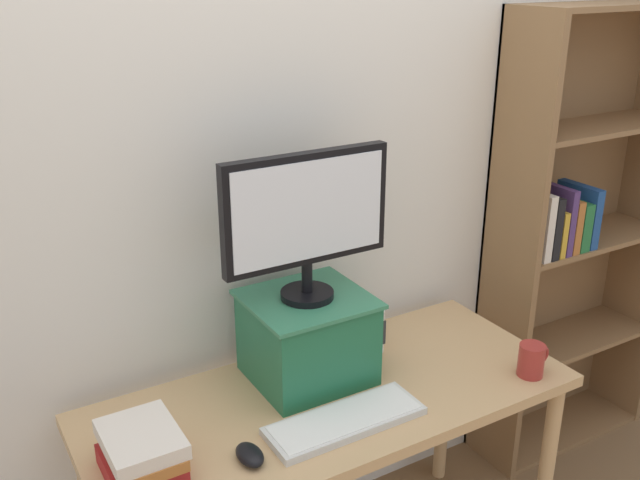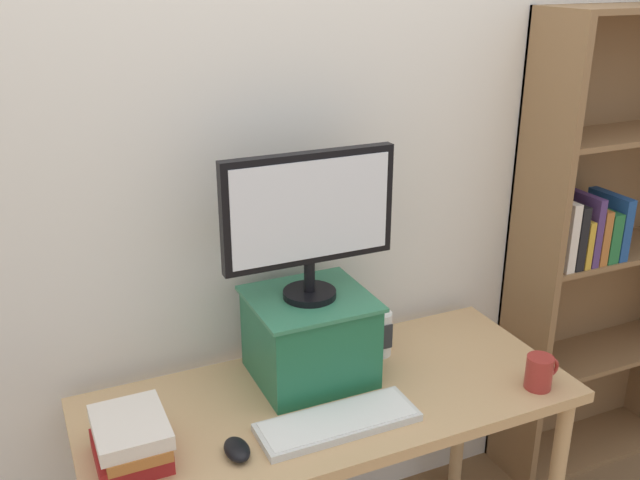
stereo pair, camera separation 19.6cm
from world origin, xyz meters
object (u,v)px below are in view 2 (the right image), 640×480
(desk_speaker, at_px, (380,334))
(keyboard, at_px, (338,422))
(coffee_mug, at_px, (540,372))
(bookshelf_unit, at_px, (602,246))
(book_stack, at_px, (131,440))
(riser_box, at_px, (310,335))
(computer_mouse, at_px, (237,450))
(desk, at_px, (330,420))
(computer_monitor, at_px, (309,216))

(desk_speaker, bearing_deg, keyboard, -134.63)
(coffee_mug, distance_m, desk_speaker, 0.50)
(bookshelf_unit, distance_m, book_stack, 1.89)
(keyboard, height_order, desk_speaker, desk_speaker)
(riser_box, height_order, book_stack, riser_box)
(computer_mouse, bearing_deg, riser_box, 40.05)
(computer_mouse, bearing_deg, bookshelf_unit, 14.04)
(computer_mouse, bearing_deg, book_stack, 160.40)
(book_stack, bearing_deg, riser_box, 17.86)
(keyboard, bearing_deg, riser_box, 82.94)
(bookshelf_unit, height_order, keyboard, bookshelf_unit)
(book_stack, bearing_deg, desk, 5.89)
(book_stack, bearing_deg, computer_monitor, 17.72)
(book_stack, relative_size, coffee_mug, 2.00)
(desk, height_order, bookshelf_unit, bookshelf_unit)
(desk, xyz_separation_m, coffee_mug, (0.59, -0.22, 0.14))
(desk, bearing_deg, computer_mouse, -156.07)
(riser_box, bearing_deg, computer_monitor, -90.00)
(computer_mouse, bearing_deg, desk, 23.93)
(riser_box, xyz_separation_m, computer_monitor, (0.00, -0.00, 0.38))
(desk, height_order, desk_speaker, desk_speaker)
(keyboard, bearing_deg, bookshelf_unit, 16.73)
(bookshelf_unit, xyz_separation_m, coffee_mug, (-0.69, -0.47, -0.12))
(riser_box, bearing_deg, book_stack, -162.14)
(book_stack, distance_m, coffee_mug, 1.18)
(desk, xyz_separation_m, computer_mouse, (-0.34, -0.15, 0.11))
(desk, height_order, coffee_mug, coffee_mug)
(riser_box, distance_m, book_stack, 0.61)
(computer_monitor, relative_size, coffee_mug, 4.54)
(riser_box, bearing_deg, coffee_mug, -29.87)
(keyboard, relative_size, coffee_mug, 3.97)
(book_stack, relative_size, desk_speaker, 1.53)
(riser_box, distance_m, desk_speaker, 0.27)
(bookshelf_unit, bearing_deg, keyboard, -163.27)
(riser_box, relative_size, computer_mouse, 3.40)
(computer_monitor, xyz_separation_m, desk_speaker, (0.26, 0.03, -0.45))
(desk, relative_size, desk_speaker, 9.77)
(computer_monitor, distance_m, coffee_mug, 0.83)
(computer_monitor, height_order, keyboard, computer_monitor)
(keyboard, bearing_deg, coffee_mug, -6.84)
(computer_monitor, bearing_deg, desk, -85.31)
(bookshelf_unit, distance_m, computer_mouse, 1.67)
(riser_box, height_order, desk_speaker, riser_box)
(desk, distance_m, coffee_mug, 0.64)
(computer_mouse, height_order, coffee_mug, coffee_mug)
(computer_monitor, bearing_deg, keyboard, -97.10)
(desk, xyz_separation_m, bookshelf_unit, (1.28, 0.25, 0.26))
(bookshelf_unit, relative_size, riser_box, 5.12)
(desk, bearing_deg, bookshelf_unit, 11.26)
(desk, relative_size, coffee_mug, 12.79)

